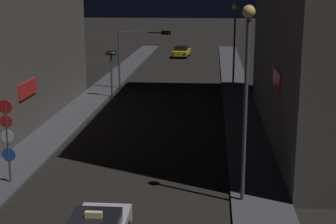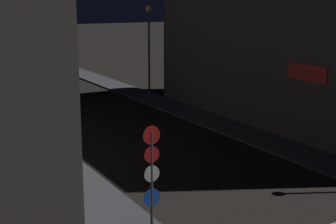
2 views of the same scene
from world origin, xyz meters
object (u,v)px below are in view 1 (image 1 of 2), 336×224
far_car (182,51)px  sign_pole_left (7,136)px  traffic_light_overhead (139,46)px  street_lamp_near_block (247,72)px  traffic_light_left_kerb (111,64)px  street_lamp_far_block (235,33)px

far_car → sign_pole_left: sign_pole_left is taller
traffic_light_overhead → street_lamp_near_block: street_lamp_near_block is taller
traffic_light_overhead → street_lamp_near_block: (7.69, -23.79, 1.63)m
sign_pole_left → street_lamp_near_block: size_ratio=0.48×
traffic_light_left_kerb → street_lamp_near_block: street_lamp_near_block is taller
traffic_light_left_kerb → far_car: bearing=81.3°
far_car → traffic_light_left_kerb: size_ratio=1.17×
traffic_light_overhead → sign_pole_left: traffic_light_overhead is taller
traffic_light_overhead → street_lamp_far_block: (8.05, -2.19, 1.40)m
sign_pole_left → street_lamp_near_block: bearing=-6.2°
sign_pole_left → street_lamp_far_block: 23.28m
far_car → street_lamp_near_block: street_lamp_near_block is taller
traffic_light_overhead → traffic_light_left_kerb: traffic_light_overhead is taller
traffic_light_left_kerb → street_lamp_far_block: street_lamp_far_block is taller
far_car → sign_pole_left: size_ratio=1.21×
traffic_light_overhead → traffic_light_left_kerb: 4.05m
traffic_light_overhead → traffic_light_left_kerb: (-1.75, -3.50, -1.03)m
street_lamp_near_block → far_car: bearing=96.6°
sign_pole_left → street_lamp_far_block: (10.67, 20.48, 2.94)m
traffic_light_overhead → street_lamp_near_block: 25.05m
far_car → street_lamp_far_block: bearing=-77.0°
far_car → sign_pole_left: bearing=-96.2°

